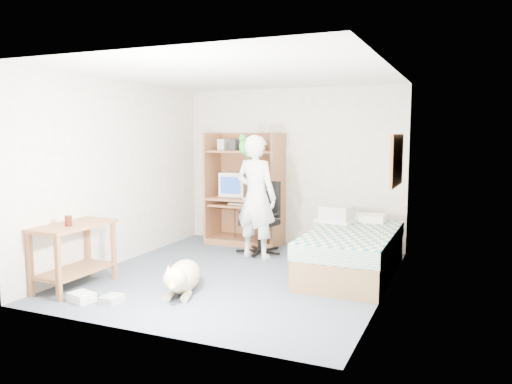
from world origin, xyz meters
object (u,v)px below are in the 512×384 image
person (256,197)px  printer_cart (336,233)px  computer_hutch (245,193)px  bed (352,252)px  side_desk (74,246)px  office_chair (262,228)px  dog (182,276)px

person → printer_cart: person is taller
computer_hutch → bed: 2.35m
side_desk → computer_hutch: bearing=73.9°
side_desk → office_chair: 2.78m
bed → office_chair: office_chair is taller
computer_hutch → dog: 2.71m
dog → computer_hutch: bearing=79.7°
person → office_chair: bearing=-71.6°
printer_cart → office_chair: bearing=-172.0°
computer_hutch → side_desk: computer_hutch is taller
side_desk → dog: size_ratio=0.93×
dog → printer_cart: (1.26, 2.01, 0.22)m
bed → person: person is taller
office_chair → dog: bearing=-81.4°
computer_hutch → printer_cart: computer_hutch is taller
computer_hutch → office_chair: 0.83m
office_chair → printer_cart: office_chair is taller
bed → side_desk: 3.39m
computer_hutch → bed: size_ratio=0.89×
person → dog: person is taller
computer_hutch → person: (0.53, -0.81, 0.06)m
computer_hutch → bed: bearing=-29.3°
computer_hutch → side_desk: 3.08m
side_desk → dog: 1.33m
side_desk → printer_cart: side_desk is taller
printer_cart → bed: bearing=-45.1°
side_desk → person: size_ratio=0.57×
dog → person: bearing=66.7°
office_chair → printer_cart: bearing=7.1°
bed → side_desk: size_ratio=2.02×
side_desk → office_chair: (1.34, 2.43, -0.11)m
computer_hutch → person: computer_hutch is taller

